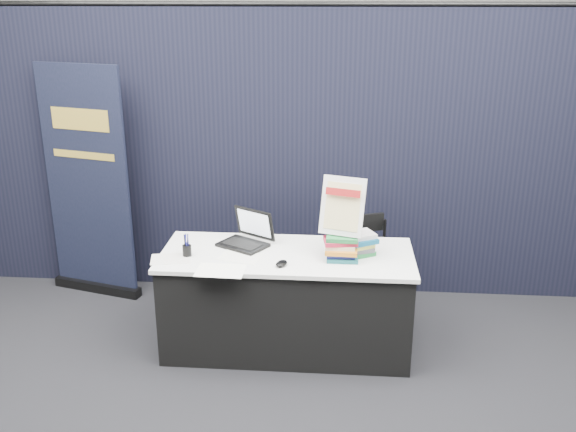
# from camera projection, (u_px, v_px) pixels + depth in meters

# --- Properties ---
(floor) EXTENTS (8.00, 8.00, 0.00)m
(floor) POSITION_uv_depth(u_px,v_px,m) (280.00, 388.00, 4.30)
(floor) COLOR black
(floor) RESTS_ON ground
(wall_back) EXTENTS (8.00, 0.02, 3.50)m
(wall_back) POSITION_uv_depth(u_px,v_px,m) (311.00, 60.00, 7.48)
(wall_back) COLOR #B7B5AD
(wall_back) RESTS_ON floor
(drape_partition) EXTENTS (6.00, 0.08, 2.40)m
(drape_partition) POSITION_uv_depth(u_px,v_px,m) (297.00, 156.00, 5.40)
(drape_partition) COLOR black
(drape_partition) RESTS_ON floor
(display_table) EXTENTS (1.80, 0.75, 0.75)m
(display_table) POSITION_uv_depth(u_px,v_px,m) (287.00, 301.00, 4.69)
(display_table) COLOR black
(display_table) RESTS_ON floor
(laptop) EXTENTS (0.41, 0.42, 0.25)m
(laptop) POSITION_uv_depth(u_px,v_px,m) (244.00, 236.00, 4.71)
(laptop) COLOR black
(laptop) RESTS_ON display_table
(mouse) EXTENTS (0.11, 0.13, 0.03)m
(mouse) POSITION_uv_depth(u_px,v_px,m) (281.00, 263.00, 4.36)
(mouse) COLOR black
(mouse) RESTS_ON display_table
(brochure_left) EXTENTS (0.31, 0.25, 0.00)m
(brochure_left) POSITION_uv_depth(u_px,v_px,m) (171.00, 259.00, 4.47)
(brochure_left) COLOR silver
(brochure_left) RESTS_ON display_table
(brochure_mid) EXTENTS (0.33, 0.24, 0.00)m
(brochure_mid) POSITION_uv_depth(u_px,v_px,m) (221.00, 271.00, 4.28)
(brochure_mid) COLOR white
(brochure_mid) RESTS_ON display_table
(brochure_right) EXTENTS (0.33, 0.28, 0.00)m
(brochure_right) POSITION_uv_depth(u_px,v_px,m) (241.00, 257.00, 4.50)
(brochure_right) COLOR white
(brochure_right) RESTS_ON display_table
(pen_cup) EXTENTS (0.07, 0.07, 0.08)m
(pen_cup) POSITION_uv_depth(u_px,v_px,m) (187.00, 251.00, 4.51)
(pen_cup) COLOR black
(pen_cup) RESTS_ON display_table
(book_stack_tall) EXTENTS (0.22, 0.18, 0.18)m
(book_stack_tall) POSITION_uv_depth(u_px,v_px,m) (341.00, 247.00, 4.44)
(book_stack_tall) COLOR #154C53
(book_stack_tall) RESTS_ON display_table
(book_stack_short) EXTENTS (0.27, 0.25, 0.16)m
(book_stack_short) POSITION_uv_depth(u_px,v_px,m) (358.00, 244.00, 4.52)
(book_stack_short) COLOR #1C6A32
(book_stack_short) RESTS_ON display_table
(info_sign) EXTENTS (0.33, 0.20, 0.42)m
(info_sign) POSITION_uv_depth(u_px,v_px,m) (342.00, 207.00, 4.37)
(info_sign) COLOR black
(info_sign) RESTS_ON book_stack_tall
(pullup_banner) EXTENTS (0.84, 0.32, 1.98)m
(pullup_banner) POSITION_uv_depth(u_px,v_px,m) (89.00, 196.00, 5.42)
(pullup_banner) COLOR black
(pullup_banner) RESTS_ON floor
(stacking_chair) EXTENTS (0.48, 0.49, 0.83)m
(stacking_chair) POSITION_uv_depth(u_px,v_px,m) (361.00, 264.00, 5.09)
(stacking_chair) COLOR black
(stacking_chair) RESTS_ON floor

